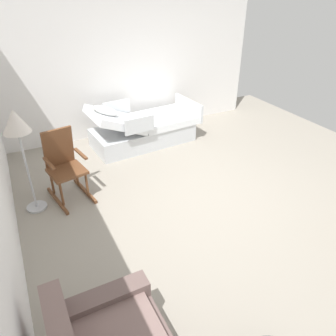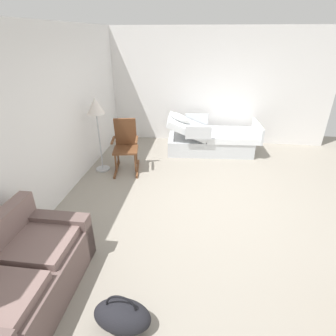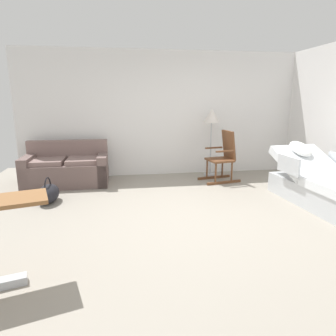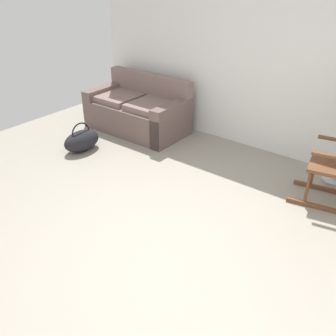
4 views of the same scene
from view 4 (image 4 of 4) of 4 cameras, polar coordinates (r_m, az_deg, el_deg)
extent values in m
plane|color=gray|center=(3.78, -2.13, -11.28)|extent=(7.49, 7.49, 0.00)
cube|color=white|center=(5.29, 17.00, 15.88)|extent=(6.20, 0.10, 2.70)
cube|color=#68534F|center=(6.14, -4.73, 7.72)|extent=(1.61, 0.86, 0.45)
cube|color=#7F6660|center=(6.27, -7.63, 10.57)|extent=(0.68, 0.65, 0.10)
cube|color=#7F6660|center=(5.79, -2.36, 9.26)|extent=(0.68, 0.65, 0.10)
cube|color=#7F6660|center=(6.25, -2.73, 12.28)|extent=(1.60, 0.17, 0.40)
cube|color=#68534F|center=(6.59, -9.43, 9.61)|extent=(0.19, 0.85, 0.60)
cube|color=#68534F|center=(5.69, 0.61, 6.87)|extent=(0.19, 0.85, 0.60)
cube|color=brown|center=(4.91, 22.84, -2.99)|extent=(0.75, 0.18, 0.05)
cube|color=brown|center=(4.54, 22.17, -5.58)|extent=(0.75, 0.18, 0.05)
cylinder|color=brown|center=(4.45, 20.43, -2.49)|extent=(0.04, 0.04, 0.40)
cylinder|color=brown|center=(4.79, 21.16, -0.34)|extent=(0.04, 0.04, 0.40)
cube|color=brown|center=(4.52, 23.52, 0.29)|extent=(0.54, 0.56, 0.04)
cube|color=brown|center=(4.22, 23.48, 1.64)|extent=(0.39, 0.11, 0.03)
cube|color=brown|center=(4.64, 24.12, 3.94)|extent=(0.39, 0.11, 0.03)
cylinder|color=#B2B5BA|center=(5.17, 23.74, -1.70)|extent=(0.28, 0.28, 0.03)
ellipsoid|color=black|center=(5.60, -12.94, 4.04)|extent=(0.36, 0.58, 0.30)
torus|color=black|center=(5.54, -13.09, 5.25)|extent=(0.04, 0.30, 0.30)
camera|label=1|loc=(6.74, -12.15, 31.93)|focal=34.67mm
camera|label=2|loc=(6.10, -31.42, 26.17)|focal=28.49mm
camera|label=3|loc=(3.44, -79.81, -8.84)|focal=32.04mm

